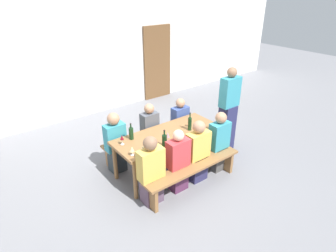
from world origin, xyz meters
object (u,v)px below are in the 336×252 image
object	(u,v)px
wooden_door	(157,63)
wine_bottle_2	(131,133)
wine_glass_2	(168,135)
seated_guest_far_2	(180,124)
bench_near	(193,170)
tasting_table	(168,138)
bench_far	(147,138)
wine_bottle_0	(164,140)
wine_glass_0	(143,147)
seated_guest_near_1	(178,162)
wine_bottle_1	(190,124)
seated_guest_far_1	(150,133)
wine_glass_4	(190,120)
standing_host	(228,112)
seated_guest_far_0	(116,144)
wine_glass_1	(132,149)
wine_glass_3	(122,138)
seated_guest_near_3	(219,143)
seated_guest_near_2	(198,153)
seated_guest_near_0	(151,172)

from	to	relation	value
wooden_door	wine_bottle_2	xyz separation A→B (m)	(-2.69, -2.99, -0.19)
wine_glass_2	seated_guest_far_2	bearing A→B (deg)	40.17
wooden_door	wine_bottle_2	distance (m)	4.03
bench_near	tasting_table	bearing A→B (deg)	90.00
tasting_table	wine_bottle_2	distance (m)	0.68
tasting_table	bench_far	world-z (taller)	tasting_table
wine_bottle_0	wine_bottle_2	xyz separation A→B (m)	(-0.30, 0.54, 0.00)
tasting_table	wine_glass_0	size ratio (longest dim) A/B	12.74
wine_bottle_2	seated_guest_near_1	world-z (taller)	seated_guest_near_1
wine_bottle_1	seated_guest_far_1	xyz separation A→B (m)	(-0.42, 0.67, -0.33)
wine_bottle_0	wine_glass_4	world-z (taller)	wine_bottle_0
wooden_door	seated_guest_near_1	xyz separation A→B (m)	(-2.29, -3.76, -0.53)
wine_bottle_1	standing_host	distance (m)	1.00
seated_guest_near_1	seated_guest_far_0	size ratio (longest dim) A/B	0.95
wine_bottle_0	bench_near	bearing A→B (deg)	-50.38
bench_far	seated_guest_far_2	size ratio (longest dim) A/B	1.75
seated_guest_far_1	wine_glass_1	bearing A→B (deg)	-47.70
wine_bottle_1	wine_glass_3	size ratio (longest dim) A/B	1.93
wine_glass_0	seated_guest_near_3	size ratio (longest dim) A/B	0.13
wine_glass_4	wine_glass_2	bearing A→B (deg)	-164.14
wine_glass_2	wine_glass_4	world-z (taller)	wine_glass_4
seated_guest_near_2	seated_guest_far_2	size ratio (longest dim) A/B	1.06
bench_far	wine_glass_2	xyz separation A→B (m)	(-0.17, -0.91, 0.52)
seated_guest_near_1	seated_guest_far_2	distance (m)	1.44
seated_guest_near_2	seated_guest_far_0	xyz separation A→B (m)	(-0.99, 1.09, 0.02)
wine_bottle_2	wine_glass_1	world-z (taller)	wine_bottle_2
wooden_door	bench_far	distance (m)	3.34
bench_near	seated_guest_far_2	distance (m)	1.44
seated_guest_near_3	seated_guest_far_2	bearing A→B (deg)	0.47
wine_glass_1	seated_guest_far_0	xyz separation A→B (m)	(0.10, 0.77, -0.29)
wine_glass_1	seated_guest_near_0	xyz separation A→B (m)	(0.13, -0.32, -0.30)
wine_glass_4	standing_host	bearing A→B (deg)	-6.44
bench_near	standing_host	size ratio (longest dim) A/B	1.08
wine_glass_2	wooden_door	bearing A→B (deg)	56.78
wine_glass_4	standing_host	size ratio (longest dim) A/B	0.11
wooden_door	wine_bottle_0	bearing A→B (deg)	-124.09
wine_bottle_2	wine_glass_0	size ratio (longest dim) A/B	1.90
seated_guest_near_1	seated_guest_far_1	world-z (taller)	seated_guest_far_1
seated_guest_near_2	seated_guest_near_3	distance (m)	0.51
wine_bottle_0	wine_bottle_1	distance (m)	0.74
tasting_table	seated_guest_near_0	bearing A→B (deg)	-143.75
wine_bottle_1	wine_bottle_0	bearing A→B (deg)	-164.99
wine_glass_2	tasting_table	bearing A→B (deg)	51.64
bench_near	wine_glass_2	world-z (taller)	wine_glass_2
seated_guest_near_2	seated_guest_far_2	world-z (taller)	seated_guest_near_2
wooden_door	seated_guest_near_3	xyz separation A→B (m)	(-1.34, -3.76, -0.50)
tasting_table	seated_guest_near_2	distance (m)	0.60
wine_glass_2	wine_glass_3	world-z (taller)	wine_glass_2
seated_guest_far_0	seated_guest_far_1	bearing A→B (deg)	90.00
wine_bottle_0	seated_guest_near_3	bearing A→B (deg)	-12.27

